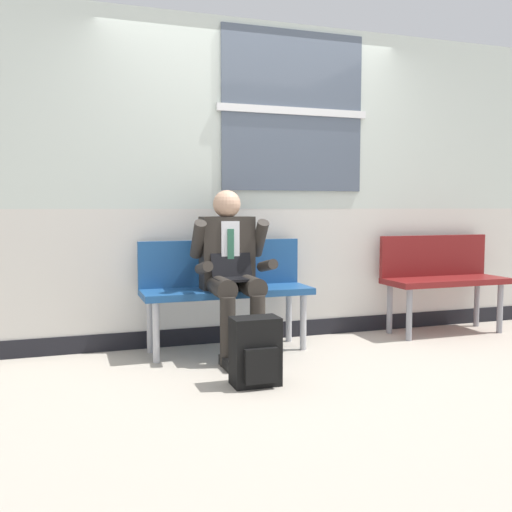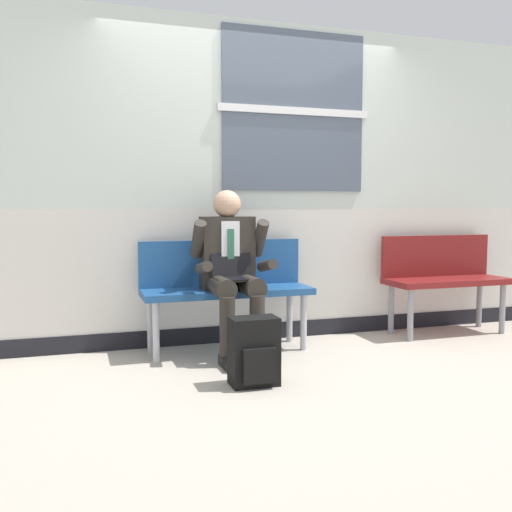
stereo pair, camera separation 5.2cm
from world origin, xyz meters
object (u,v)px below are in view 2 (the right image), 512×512
Objects in this scene: bench_with_person at (225,283)px; person_seated at (232,268)px; bench_empty at (443,274)px; backpack at (254,352)px.

person_seated reaches higher than bench_with_person.
bench_empty is 0.88× the size of person_seated.
bench_empty reaches higher than backpack.
person_seated is 2.89× the size of backpack.
person_seated is (-1.99, -0.19, 0.15)m from bench_empty.
bench_with_person is 1.05× the size of person_seated.
backpack is (-0.06, -0.74, -0.45)m from person_seated.
backpack is (-2.06, -0.94, -0.31)m from bench_empty.
bench_with_person is 1.99m from bench_empty.
backpack is (-0.06, -0.94, -0.31)m from bench_with_person.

